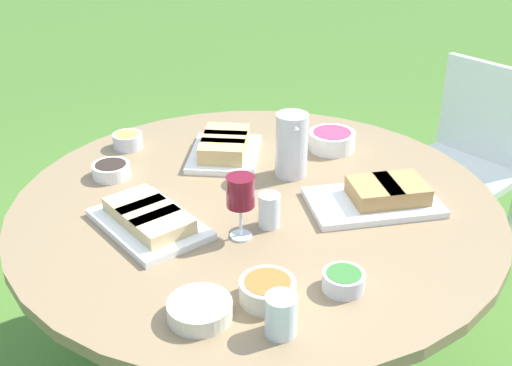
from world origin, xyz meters
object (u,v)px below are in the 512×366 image
at_px(water_pitcher, 292,145).
at_px(dining_table, 256,226).
at_px(wine_glass, 240,194).
at_px(chair_near_right, 468,152).

bearing_deg(water_pitcher, dining_table, -40.31).
xyz_separation_m(water_pitcher, wine_glass, (0.35, -0.20, 0.03)).
relative_size(chair_near_right, water_pitcher, 4.28).
bearing_deg(dining_table, water_pitcher, 139.69).
relative_size(water_pitcher, wine_glass, 1.13).
bearing_deg(dining_table, wine_glass, -18.71).
bearing_deg(water_pitcher, chair_near_right, 122.01).
height_order(dining_table, water_pitcher, water_pitcher).
bearing_deg(wine_glass, chair_near_right, 129.85).
distance_m(dining_table, wine_glass, 0.30).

